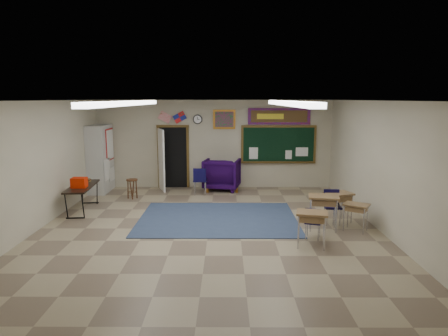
{
  "coord_description": "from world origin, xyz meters",
  "views": [
    {
      "loc": [
        0.41,
        -9.07,
        3.05
      ],
      "look_at": [
        0.36,
        1.5,
        1.2
      ],
      "focal_mm": 32.0,
      "sensor_mm": 36.0,
      "label": 1
    }
  ],
  "objects_px": {
    "student_desk_front_left": "(323,211)",
    "wooden_stool": "(132,189)",
    "folding_table": "(83,197)",
    "student_desk_front_right": "(338,206)",
    "wingback_armchair": "(222,174)"
  },
  "relations": [
    {
      "from": "wingback_armchair",
      "to": "student_desk_front_right",
      "type": "xyz_separation_m",
      "value": [
        2.91,
        -3.63,
        -0.11
      ]
    },
    {
      "from": "student_desk_front_left",
      "to": "folding_table",
      "type": "distance_m",
      "value": 6.4
    },
    {
      "from": "wingback_armchair",
      "to": "folding_table",
      "type": "height_order",
      "value": "wingback_armchair"
    },
    {
      "from": "student_desk_front_right",
      "to": "wooden_stool",
      "type": "xyz_separation_m",
      "value": [
        -5.67,
        2.37,
        -0.11
      ]
    },
    {
      "from": "student_desk_front_left",
      "to": "student_desk_front_right",
      "type": "distance_m",
      "value": 0.77
    },
    {
      "from": "student_desk_front_right",
      "to": "wooden_stool",
      "type": "bearing_deg",
      "value": 136.16
    },
    {
      "from": "wingback_armchair",
      "to": "student_desk_front_right",
      "type": "relative_size",
      "value": 1.54
    },
    {
      "from": "folding_table",
      "to": "student_desk_front_right",
      "type": "bearing_deg",
      "value": -13.0
    },
    {
      "from": "student_desk_front_left",
      "to": "folding_table",
      "type": "bearing_deg",
      "value": 176.5
    },
    {
      "from": "wingback_armchair",
      "to": "student_desk_front_left",
      "type": "bearing_deg",
      "value": 130.88
    },
    {
      "from": "student_desk_front_right",
      "to": "wooden_stool",
      "type": "distance_m",
      "value": 6.15
    },
    {
      "from": "student_desk_front_left",
      "to": "wooden_stool",
      "type": "distance_m",
      "value": 5.95
    },
    {
      "from": "folding_table",
      "to": "wooden_stool",
      "type": "relative_size",
      "value": 2.88
    },
    {
      "from": "student_desk_front_left",
      "to": "wooden_stool",
      "type": "relative_size",
      "value": 1.36
    },
    {
      "from": "student_desk_front_left",
      "to": "student_desk_front_right",
      "type": "relative_size",
      "value": 1.09
    }
  ]
}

